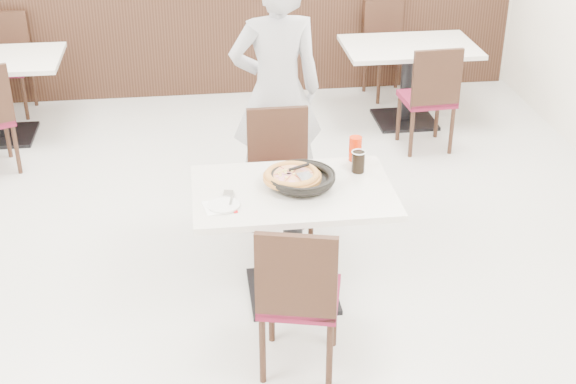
{
  "coord_description": "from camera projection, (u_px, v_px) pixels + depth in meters",
  "views": [
    {
      "loc": [
        -0.33,
        -4.35,
        2.97
      ],
      "look_at": [
        0.18,
        -0.3,
        0.81
      ],
      "focal_mm": 50.0,
      "sensor_mm": 36.0,
      "label": 1
    }
  ],
  "objects": [
    {
      "name": "chair_near",
      "position": [
        300.0,
        293.0,
        4.31
      ],
      "size": [
        0.51,
        0.51,
        0.95
      ],
      "primitive_type": null,
      "rotation": [
        0.0,
        0.0,
        -0.24
      ],
      "color": "black",
      "rests_on": "floor"
    },
    {
      "name": "bg_chair_right_far",
      "position": [
        389.0,
        51.0,
        8.01
      ],
      "size": [
        0.49,
        0.49,
        0.95
      ],
      "primitive_type": null,
      "rotation": [
        0.0,
        0.0,
        3.33
      ],
      "color": "black",
      "rests_on": "floor"
    },
    {
      "name": "diner_person",
      "position": [
        276.0,
        92.0,
        5.73
      ],
      "size": [
        0.71,
        0.5,
        1.85
      ],
      "primitive_type": "imported",
      "rotation": [
        0.0,
        0.0,
        3.23
      ],
      "color": "#BCBCC2",
      "rests_on": "floor"
    },
    {
      "name": "pizza",
      "position": [
        292.0,
        177.0,
        4.79
      ],
      "size": [
        0.37,
        0.37,
        0.02
      ],
      "primitive_type": "cylinder",
      "rotation": [
        0.0,
        0.0,
        0.04
      ],
      "color": "#CB9049",
      "rests_on": "pizza_pan"
    },
    {
      "name": "bg_chair_right_near",
      "position": [
        427.0,
        96.0,
        6.9
      ],
      "size": [
        0.44,
        0.44,
        0.95
      ],
      "primitive_type": null,
      "rotation": [
        0.0,
        0.0,
        0.06
      ],
      "color": "black",
      "rests_on": "floor"
    },
    {
      "name": "wainscot_back",
      "position": [
        223.0,
        41.0,
        8.04
      ],
      "size": [
        5.9,
        0.03,
        1.1
      ],
      "primitive_type": "cube",
      "color": "black",
      "rests_on": "floor"
    },
    {
      "name": "bg_table_right",
      "position": [
        407.0,
        84.0,
        7.46
      ],
      "size": [
        1.25,
        0.87,
        0.75
      ],
      "primitive_type": null,
      "rotation": [
        0.0,
        0.0,
        0.06
      ],
      "color": "white",
      "rests_on": "floor"
    },
    {
      "name": "chair_far",
      "position": [
        281.0,
        183.0,
        5.45
      ],
      "size": [
        0.42,
        0.42,
        0.95
      ],
      "primitive_type": null,
      "rotation": [
        0.0,
        0.0,
        3.15
      ],
      "color": "black",
      "rests_on": "floor"
    },
    {
      "name": "pizza_server",
      "position": [
        305.0,
        176.0,
        4.73
      ],
      "size": [
        0.1,
        0.12,
        0.0
      ],
      "primitive_type": "cube",
      "rotation": [
        0.0,
        0.0,
        0.22
      ],
      "color": "white",
      "rests_on": "pizza"
    },
    {
      "name": "pizza_pan",
      "position": [
        301.0,
        181.0,
        4.79
      ],
      "size": [
        0.4,
        0.4,
        0.01
      ],
      "primitive_type": "cylinder",
      "rotation": [
        0.0,
        0.0,
        0.04
      ],
      "color": "black",
      "rests_on": "trivet"
    },
    {
      "name": "napkin",
      "position": [
        219.0,
        207.0,
        4.59
      ],
      "size": [
        0.2,
        0.2,
        0.0
      ],
      "primitive_type": "cube",
      "rotation": [
        0.0,
        0.0,
        0.18
      ],
      "color": "white",
      "rests_on": "main_table"
    },
    {
      "name": "bg_chair_left_far",
      "position": [
        6.0,
        66.0,
        7.6
      ],
      "size": [
        0.45,
        0.45,
        0.95
      ],
      "primitive_type": null,
      "rotation": [
        0.0,
        0.0,
        3.06
      ],
      "color": "black",
      "rests_on": "floor"
    },
    {
      "name": "side_plate",
      "position": [
        224.0,
        205.0,
        4.59
      ],
      "size": [
        0.19,
        0.19,
        0.01
      ],
      "primitive_type": "cylinder",
      "rotation": [
        0.0,
        0.0,
        0.04
      ],
      "color": "silver",
      "rests_on": "napkin"
    },
    {
      "name": "cola_glass",
      "position": [
        358.0,
        162.0,
        4.96
      ],
      "size": [
        0.08,
        0.08,
        0.13
      ],
      "primitive_type": "cylinder",
      "rotation": [
        0.0,
        0.0,
        0.04
      ],
      "color": "black",
      "rests_on": "main_table"
    },
    {
      "name": "trivet",
      "position": [
        303.0,
        183.0,
        4.81
      ],
      "size": [
        0.13,
        0.13,
        0.04
      ],
      "primitive_type": "cylinder",
      "rotation": [
        0.0,
        0.0,
        0.04
      ],
      "color": "black",
      "rests_on": "main_table"
    },
    {
      "name": "main_table",
      "position": [
        293.0,
        243.0,
        4.96
      ],
      "size": [
        1.23,
        0.85,
        0.75
      ],
      "primitive_type": null,
      "rotation": [
        0.0,
        0.0,
        0.04
      ],
      "color": "white",
      "rests_on": "floor"
    },
    {
      "name": "red_cup",
      "position": [
        355.0,
        149.0,
        5.1
      ],
      "size": [
        0.09,
        0.09,
        0.16
      ],
      "primitive_type": "cylinder",
      "rotation": [
        0.0,
        0.0,
        0.04
      ],
      "color": "red",
      "rests_on": "main_table"
    },
    {
      "name": "floor",
      "position": [
        254.0,
        281.0,
        5.24
      ],
      "size": [
        7.0,
        7.0,
        0.0
      ],
      "primitive_type": "plane",
      "color": "beige",
      "rests_on": "ground"
    },
    {
      "name": "fork",
      "position": [
        232.0,
        199.0,
        4.64
      ],
      "size": [
        0.04,
        0.15,
        0.0
      ],
      "primitive_type": "cube",
      "rotation": [
        0.0,
        0.0,
        -0.17
      ],
      "color": "white",
      "rests_on": "side_plate"
    }
  ]
}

